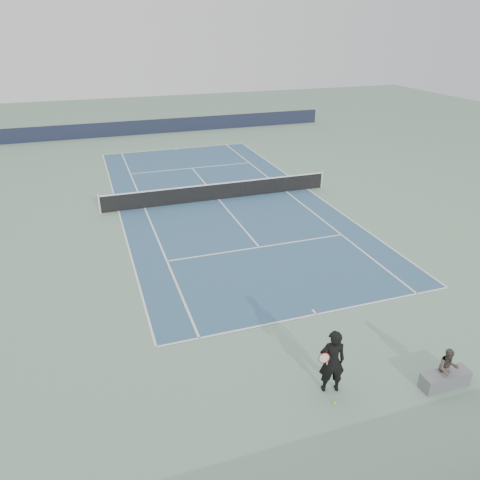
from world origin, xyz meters
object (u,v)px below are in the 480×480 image
object	(u,v)px
tennis_net	(218,191)
tennis_ball	(335,403)
tennis_player	(332,361)
spectator_bench	(446,373)

from	to	relation	value
tennis_net	tennis_ball	bearing A→B (deg)	-95.24
tennis_net	tennis_player	size ratio (longest dim) A/B	6.69
tennis_player	tennis_ball	bearing A→B (deg)	-103.99
tennis_player	tennis_ball	size ratio (longest dim) A/B	25.99
tennis_player	tennis_ball	distance (m)	1.08
spectator_bench	tennis_player	bearing A→B (deg)	163.87
tennis_net	tennis_ball	distance (m)	15.81
tennis_net	spectator_bench	size ratio (longest dim) A/B	8.78
tennis_player	spectator_bench	size ratio (longest dim) A/B	1.31
spectator_bench	tennis_ball	bearing A→B (deg)	173.89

